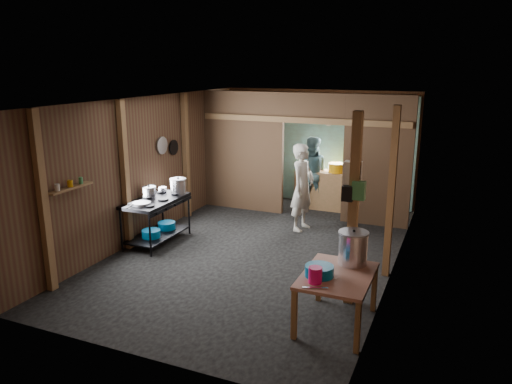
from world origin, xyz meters
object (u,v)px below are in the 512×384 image
at_px(pink_bucket, 315,275).
at_px(yellow_tub, 337,168).
at_px(gas_range, 157,221).
at_px(stock_pot, 353,249).
at_px(cook, 302,187).
at_px(prep_table, 336,299).
at_px(stove_pot_large, 178,187).

height_order(pink_bucket, yellow_tub, yellow_tub).
xyz_separation_m(gas_range, yellow_tub, (2.47, 3.33, 0.54)).
xyz_separation_m(stock_pot, cook, (-1.61, 2.91, -0.03)).
relative_size(prep_table, stock_pot, 2.51).
xyz_separation_m(prep_table, stock_pot, (0.09, 0.39, 0.54)).
bearing_deg(stock_pot, pink_bucket, -110.88).
bearing_deg(stove_pot_large, pink_bucket, -35.71).
height_order(stove_pot_large, stock_pot, stock_pot).
bearing_deg(pink_bucket, stock_pot, 69.12).
xyz_separation_m(stock_pot, yellow_tub, (-1.34, 4.51, 0.07)).
bearing_deg(gas_range, stock_pot, -17.18).
xyz_separation_m(gas_range, prep_table, (3.71, -1.57, -0.07)).
bearing_deg(pink_bucket, prep_table, 61.34).
height_order(prep_table, stove_pot_large, stove_pot_large).
bearing_deg(stove_pot_large, prep_table, -30.33).
height_order(pink_bucket, cook, cook).
distance_m(prep_table, stock_pot, 0.68).
relative_size(gas_range, prep_table, 1.21).
xyz_separation_m(stock_pot, pink_bucket, (-0.28, -0.73, -0.11)).
relative_size(stock_pot, pink_bucket, 2.35).
height_order(gas_range, yellow_tub, yellow_tub).
height_order(yellow_tub, cook, cook).
bearing_deg(cook, stock_pot, -141.81).
xyz_separation_m(gas_range, stove_pot_large, (0.17, 0.50, 0.54)).
bearing_deg(gas_range, yellow_tub, 53.46).
distance_m(gas_range, prep_table, 4.03).
relative_size(stock_pot, yellow_tub, 1.25).
height_order(prep_table, cook, cook).
bearing_deg(stock_pot, stove_pot_large, 155.22).
xyz_separation_m(gas_range, pink_bucket, (3.52, -1.91, 0.36)).
xyz_separation_m(stove_pot_large, cook, (2.03, 1.23, -0.10)).
xyz_separation_m(yellow_tub, cook, (-0.27, -1.60, -0.10)).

